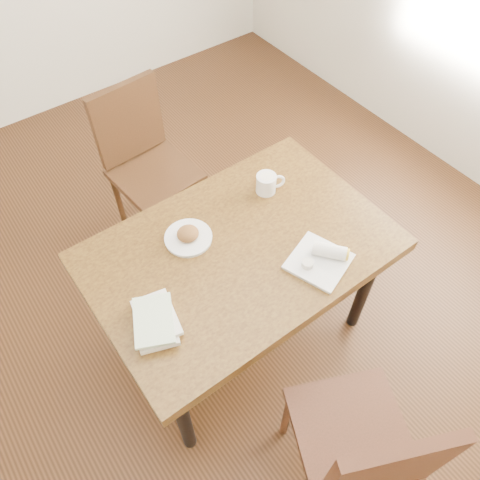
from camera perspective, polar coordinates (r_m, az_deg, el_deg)
ground at (r=2.60m, az=0.00°, el=-11.00°), size 4.00×5.00×0.01m
room_walls at (r=1.37m, az=0.00°, el=22.02°), size 4.02×5.02×2.80m
table at (r=2.03m, az=0.00°, el=-2.27°), size 1.26×0.85×0.75m
chair_near at (r=1.87m, az=14.76°, el=-23.39°), size 0.56×0.56×0.95m
chair_far at (r=2.70m, az=-11.55°, el=9.84°), size 0.45×0.45×0.95m
plate_scone at (r=1.99m, az=-6.33°, el=0.45°), size 0.20×0.20×0.06m
coffee_mug at (r=2.15m, az=3.32°, el=6.95°), size 0.13×0.09×0.09m
plate_burrito at (r=1.93m, az=10.00°, el=-2.21°), size 0.29×0.29×0.07m
book_stack at (r=1.77m, az=-10.28°, el=-9.66°), size 0.22×0.25×0.06m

